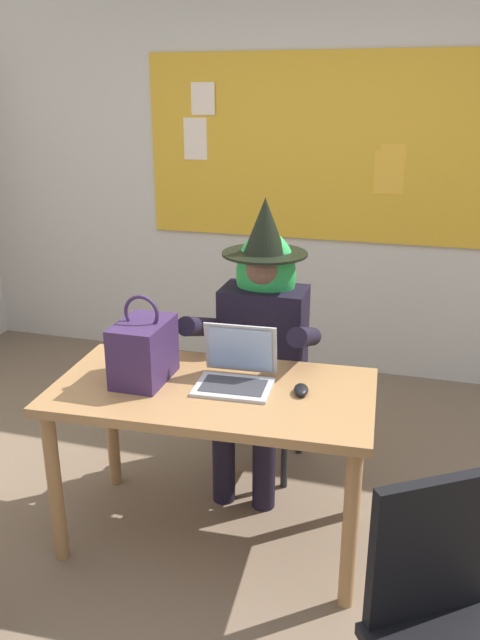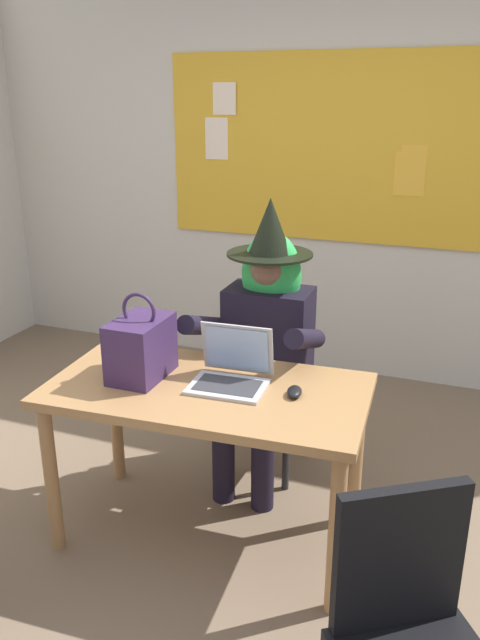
{
  "view_description": "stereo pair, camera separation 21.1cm",
  "coord_description": "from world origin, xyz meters",
  "px_view_note": "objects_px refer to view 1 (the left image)",
  "views": [
    {
      "loc": [
        0.67,
        -2.16,
        1.89
      ],
      "look_at": [
        -0.08,
        0.41,
        0.93
      ],
      "focal_mm": 35.48,
      "sensor_mm": 36.0,
      "label": 1
    },
    {
      "loc": [
        0.87,
        -2.09,
        1.89
      ],
      "look_at": [
        -0.08,
        0.41,
        0.93
      ],
      "focal_mm": 35.48,
      "sensor_mm": 36.0,
      "label": 2
    }
  ],
  "objects_px": {
    "desk_main": "(213,409)",
    "person_costumed": "(261,328)",
    "chair_extra_corner": "(447,626)",
    "computer_mouse": "(301,390)",
    "laptop": "(236,372)",
    "handbag": "(143,350)",
    "chair_at_desk": "(266,370)"
  },
  "relations": [
    {
      "from": "desk_main",
      "to": "laptop",
      "type": "bearing_deg",
      "value": 37.23
    },
    {
      "from": "desk_main",
      "to": "handbag",
      "type": "bearing_deg",
      "value": -178.79
    },
    {
      "from": "laptop",
      "to": "computer_mouse",
      "type": "relative_size",
      "value": 3.17
    },
    {
      "from": "computer_mouse",
      "to": "handbag",
      "type": "distance_m",
      "value": 0.68
    },
    {
      "from": "chair_extra_corner",
      "to": "person_costumed",
      "type": "bearing_deg",
      "value": 179.37
    },
    {
      "from": "handbag",
      "to": "chair_extra_corner",
      "type": "xyz_separation_m",
      "value": [
        1.25,
        -0.79,
        -0.36
      ]
    },
    {
      "from": "desk_main",
      "to": "chair_at_desk",
      "type": "height_order",
      "value": "chair_at_desk"
    },
    {
      "from": "laptop",
      "to": "person_costumed",
      "type": "bearing_deg",
      "value": 89.62
    },
    {
      "from": "handbag",
      "to": "chair_extra_corner",
      "type": "height_order",
      "value": "handbag"
    },
    {
      "from": "laptop",
      "to": "computer_mouse",
      "type": "height_order",
      "value": "laptop"
    },
    {
      "from": "desk_main",
      "to": "laptop",
      "type": "xyz_separation_m",
      "value": [
        0.08,
        0.06,
        0.15
      ]
    },
    {
      "from": "laptop",
      "to": "handbag",
      "type": "relative_size",
      "value": 0.87
    },
    {
      "from": "chair_extra_corner",
      "to": "desk_main",
      "type": "bearing_deg",
      "value": -163.55
    },
    {
      "from": "desk_main",
      "to": "person_costumed",
      "type": "height_order",
      "value": "person_costumed"
    },
    {
      "from": "computer_mouse",
      "to": "handbag",
      "type": "bearing_deg",
      "value": 173.48
    },
    {
      "from": "laptop",
      "to": "handbag",
      "type": "bearing_deg",
      "value": -173.19
    },
    {
      "from": "handbag",
      "to": "chair_at_desk",
      "type": "bearing_deg",
      "value": 63.26
    },
    {
      "from": "chair_at_desk",
      "to": "person_costumed",
      "type": "xyz_separation_m",
      "value": [
        -0.0,
        -0.12,
        0.28
      ]
    },
    {
      "from": "chair_extra_corner",
      "to": "computer_mouse",
      "type": "bearing_deg",
      "value": -178.85
    },
    {
      "from": "computer_mouse",
      "to": "handbag",
      "type": "height_order",
      "value": "handbag"
    },
    {
      "from": "laptop",
      "to": "handbag",
      "type": "height_order",
      "value": "handbag"
    },
    {
      "from": "person_costumed",
      "to": "handbag",
      "type": "height_order",
      "value": "person_costumed"
    },
    {
      "from": "chair_at_desk",
      "to": "computer_mouse",
      "type": "height_order",
      "value": "chair_at_desk"
    },
    {
      "from": "person_costumed",
      "to": "chair_extra_corner",
      "type": "distance_m",
      "value": 1.67
    },
    {
      "from": "desk_main",
      "to": "chair_at_desk",
      "type": "distance_m",
      "value": 0.72
    },
    {
      "from": "computer_mouse",
      "to": "chair_extra_corner",
      "type": "xyz_separation_m",
      "value": [
        0.58,
        -0.84,
        -0.24
      ]
    },
    {
      "from": "chair_at_desk",
      "to": "person_costumed",
      "type": "relative_size",
      "value": 0.64
    },
    {
      "from": "handbag",
      "to": "laptop",
      "type": "bearing_deg",
      "value": 10.28
    },
    {
      "from": "computer_mouse",
      "to": "chair_extra_corner",
      "type": "height_order",
      "value": "chair_extra_corner"
    },
    {
      "from": "person_costumed",
      "to": "computer_mouse",
      "type": "xyz_separation_m",
      "value": [
        0.31,
        -0.54,
        -0.04
      ]
    },
    {
      "from": "chair_extra_corner",
      "to": "laptop",
      "type": "bearing_deg",
      "value": -168.39
    },
    {
      "from": "desk_main",
      "to": "chair_extra_corner",
      "type": "height_order",
      "value": "chair_extra_corner"
    }
  ]
}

